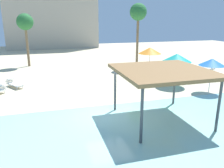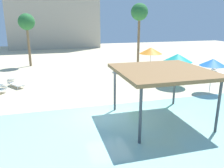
# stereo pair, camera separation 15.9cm
# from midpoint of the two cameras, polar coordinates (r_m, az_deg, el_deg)

# --- Properties ---
(ground_plane) EXTENTS (80.00, 80.00, 0.00)m
(ground_plane) POSITION_cam_midpoint_polar(r_m,az_deg,el_deg) (13.63, -0.59, -7.75)
(ground_plane) COLOR beige
(lagoon_water) EXTENTS (44.00, 13.50, 0.04)m
(lagoon_water) POSITION_cam_midpoint_polar(r_m,az_deg,el_deg) (9.29, 8.26, -20.21)
(lagoon_water) COLOR #99D1C6
(lagoon_water) RESTS_ON ground
(shade_pavilion) EXTENTS (4.77, 4.77, 2.92)m
(shade_pavilion) POSITION_cam_midpoint_polar(r_m,az_deg,el_deg) (12.35, 12.89, 2.84)
(shade_pavilion) COLOR #42474C
(shade_pavilion) RESTS_ON ground
(beach_umbrella_teal_2) EXTENTS (2.41, 2.41, 2.71)m
(beach_umbrella_teal_2) POSITION_cam_midpoint_polar(r_m,az_deg,el_deg) (19.84, 16.37, 6.33)
(beach_umbrella_teal_2) COLOR silver
(beach_umbrella_teal_2) RESTS_ON ground
(beach_umbrella_blue_4) EXTENTS (1.93, 1.93, 2.62)m
(beach_umbrella_blue_4) POSITION_cam_midpoint_polar(r_m,az_deg,el_deg) (18.79, 24.21, 4.98)
(beach_umbrella_blue_4) COLOR silver
(beach_umbrella_blue_4) RESTS_ON ground
(beach_umbrella_orange_6) EXTENTS (2.22, 2.22, 2.83)m
(beach_umbrella_orange_6) POSITION_cam_midpoint_polar(r_m,az_deg,el_deg) (22.75, 9.92, 8.26)
(beach_umbrella_orange_6) COLOR silver
(beach_umbrella_orange_6) RESTS_ON ground
(lounge_chair_1) EXTENTS (0.79, 1.95, 0.74)m
(lounge_chair_1) POSITION_cam_midpoint_polar(r_m,az_deg,el_deg) (25.40, 25.37, 2.71)
(lounge_chair_1) COLOR white
(lounge_chair_1) RESTS_ON ground
(lounge_chair_3) EXTENTS (1.57, 1.90, 0.74)m
(lounge_chair_3) POSITION_cam_midpoint_polar(r_m,az_deg,el_deg) (20.68, -23.01, 0.25)
(lounge_chair_3) COLOR white
(lounge_chair_3) RESTS_ON ground
(palm_tree_0) EXTENTS (1.90, 1.90, 7.21)m
(palm_tree_0) POSITION_cam_midpoint_polar(r_m,az_deg,el_deg) (26.63, 7.06, 17.07)
(palm_tree_0) COLOR brown
(palm_tree_0) RESTS_ON ground
(palm_tree_1) EXTENTS (1.90, 1.90, 6.14)m
(palm_tree_1) POSITION_cam_midpoint_polar(r_m,az_deg,el_deg) (28.93, -20.50, 14.13)
(palm_tree_1) COLOR brown
(palm_tree_1) RESTS_ON ground
(hotel_block_0) EXTENTS (16.95, 10.49, 16.00)m
(hotel_block_0) POSITION_cam_midpoint_polar(r_m,az_deg,el_deg) (49.59, -14.46, 18.40)
(hotel_block_0) COLOR #B2A893
(hotel_block_0) RESTS_ON ground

